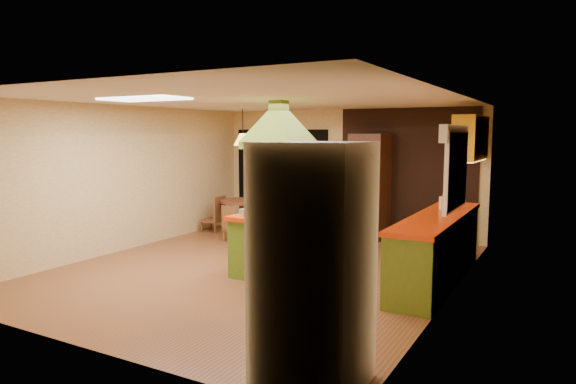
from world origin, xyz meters
The scene contains 21 objects.
ground centered at (0.00, 0.00, 0.00)m, with size 6.50×6.50×0.00m, color brown.
room_walls centered at (0.00, 0.00, 1.25)m, with size 5.50×6.50×6.50m.
ceiling_plane centered at (0.00, 0.00, 2.50)m, with size 6.50×6.50×0.00m, color silver.
brick_panel centered at (1.25, 3.23, 1.25)m, with size 2.64×0.03×2.50m, color #381E14.
nook_opening centered at (-1.50, 3.23, 1.05)m, with size 2.20×0.03×2.10m, color black.
right_counter centered at (2.45, 0.60, 0.46)m, with size 0.62×3.05×0.92m.
upper_cabinets centered at (2.57, 2.20, 1.95)m, with size 0.34×1.40×0.70m, color yellow.
window_right centered at (2.70, 0.40, 1.77)m, with size 0.12×1.35×1.06m.
fluor_panel centered at (-1.10, -1.20, 2.48)m, with size 1.20×0.60×0.03m, color white.
kitchen_island centered at (0.21, 0.17, 0.45)m, with size 0.76×1.77×0.89m.
range_hood centered at (0.21, 0.17, 2.25)m, with size 0.99×0.74×0.79m.
man centered at (0.16, 1.39, 0.82)m, with size 0.60×0.39×1.65m, color #4A542C.
refrigerator centered at (2.25, -2.83, 0.98)m, with size 0.81×0.76×1.96m, color white.
wall_oven centered at (0.61, 2.95, 1.01)m, with size 0.70×0.64×2.01m.
dining_table centered at (-1.73, 2.10, 0.48)m, with size 0.92×0.92×0.69m.
chair_left centered at (-2.43, 2.00, 0.37)m, with size 0.40×0.40×0.74m, color brown, non-canonical shape.
chair_near centered at (-1.48, 1.45, 0.34)m, with size 0.37×0.37×0.68m, color brown, non-canonical shape.
pendant_lamp centered at (-1.73, 2.10, 1.90)m, with size 0.37×0.37×0.24m, color #FF9E3F.
canister_large centered at (2.40, 1.53, 1.02)m, with size 0.13×0.13×0.20m, color beige.
canister_medium centered at (2.40, 1.16, 1.01)m, with size 0.13×0.13×0.19m, color beige.
canister_small centered at (2.40, 1.37, 1.00)m, with size 0.12×0.12×0.16m, color #FDF4CB.
Camera 1 is at (4.00, -6.39, 2.03)m, focal length 32.00 mm.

